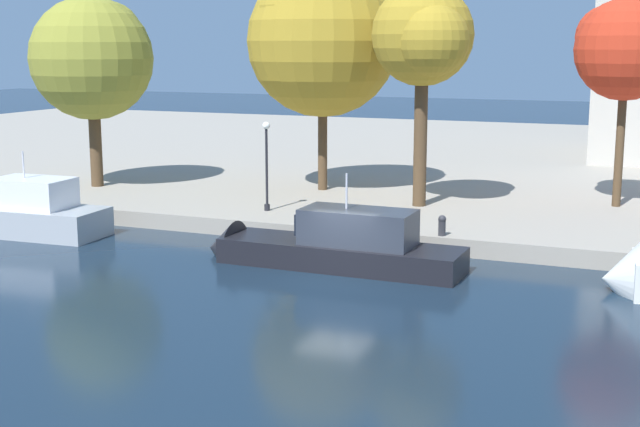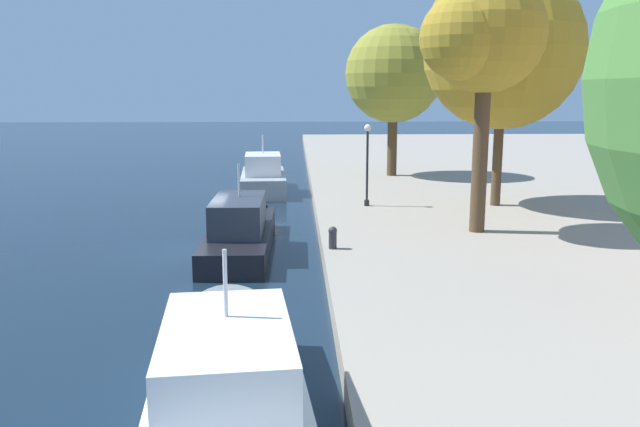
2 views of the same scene
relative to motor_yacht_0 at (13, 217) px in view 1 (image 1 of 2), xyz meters
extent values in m
plane|color=#142333|center=(16.47, -1.97, -0.73)|extent=(220.00, 220.00, 0.00)
cube|color=gray|center=(16.47, 30.65, -0.35)|extent=(120.00, 55.00, 0.75)
cube|color=#9EA3A8|center=(0.55, 0.03, -0.31)|extent=(7.81, 3.16, 1.70)
cube|color=white|center=(1.13, 0.05, 1.19)|extent=(3.56, 2.40, 1.31)
cube|color=black|center=(-0.22, -0.01, 1.26)|extent=(1.02, 2.14, 0.78)
cylinder|color=silver|center=(0.74, 0.04, 2.44)|extent=(0.08, 0.08, 1.20)
cube|color=black|center=(15.98, -0.19, -0.46)|extent=(9.50, 2.60, 1.39)
cone|color=black|center=(10.84, -0.14, -0.46)|extent=(1.22, 2.40, 2.39)
cube|color=#2D333D|center=(16.70, -0.19, 0.91)|extent=(4.28, 2.05, 1.35)
cube|color=black|center=(15.04, -0.18, 0.98)|extent=(1.15, 1.89, 0.81)
cylinder|color=silver|center=(16.22, -0.19, 2.26)|extent=(0.08, 0.08, 1.35)
cone|color=silver|center=(26.16, 0.34, -0.29)|extent=(1.47, 2.82, 2.72)
cylinder|color=#2D2D33|center=(18.99, 3.52, 0.32)|extent=(0.30, 0.30, 0.60)
sphere|color=#2D2D33|center=(18.99, 3.52, 0.71)|extent=(0.33, 0.33, 0.33)
cylinder|color=black|center=(9.97, 5.81, 1.94)|extent=(0.12, 0.12, 3.83)
sphere|color=white|center=(9.97, 5.81, 4.02)|extent=(0.36, 0.36, 0.36)
cylinder|color=black|center=(9.97, 5.81, 0.17)|extent=(0.26, 0.26, 0.30)
cylinder|color=#4C3823|center=(10.05, 12.48, 2.46)|extent=(0.49, 0.49, 4.89)
sphere|color=olive|center=(10.05, 12.48, 7.88)|extent=(7.92, 7.92, 7.92)
sphere|color=olive|center=(9.37, 14.08, 8.45)|extent=(4.04, 4.04, 4.04)
sphere|color=olive|center=(9.44, 11.55, 8.98)|extent=(5.05, 5.05, 5.05)
cylinder|color=#4C3823|center=(25.05, 13.28, 2.85)|extent=(0.41, 0.41, 5.66)
sphere|color=#B22D19|center=(25.05, 13.28, 7.47)|extent=(4.78, 4.78, 4.78)
sphere|color=#B22D19|center=(24.12, 14.33, 8.04)|extent=(3.10, 3.10, 3.10)
sphere|color=#B22D19|center=(25.37, 14.45, 7.31)|extent=(2.45, 2.45, 2.45)
cylinder|color=#4C3823|center=(-1.91, 8.86, 2.26)|extent=(0.67, 0.67, 4.47)
sphere|color=olive|center=(-1.91, 8.86, 6.96)|extent=(6.60, 6.60, 6.60)
sphere|color=olive|center=(-1.42, 9.56, 8.04)|extent=(3.26, 3.26, 3.26)
sphere|color=olive|center=(-1.23, 9.59, 8.24)|extent=(3.55, 3.55, 3.55)
cylinder|color=#4C3823|center=(16.21, 9.79, 3.19)|extent=(0.64, 0.64, 6.33)
sphere|color=olive|center=(16.21, 9.79, 8.15)|extent=(4.81, 4.81, 4.81)
sphere|color=olive|center=(17.04, 8.60, 7.89)|extent=(3.28, 3.28, 3.28)
sphere|color=olive|center=(16.60, 9.39, 8.55)|extent=(3.27, 3.27, 3.27)
camera|label=1|loc=(27.85, -30.94, 7.68)|focal=49.59mm
camera|label=2|loc=(42.50, 2.13, 5.92)|focal=36.13mm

